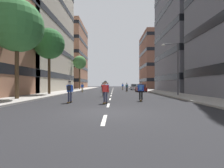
# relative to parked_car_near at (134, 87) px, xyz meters

# --- Properties ---
(ground_plane) EXTENTS (168.50, 168.50, 0.00)m
(ground_plane) POSITION_rel_parked_car_near_xyz_m (-5.63, -8.10, -0.70)
(ground_plane) COLOR black
(sidewalk_left) EXTENTS (3.87, 77.23, 0.14)m
(sidewalk_left) POSITION_rel_parked_car_near_xyz_m (-14.40, -4.59, -0.63)
(sidewalk_left) COLOR #9E9991
(sidewalk_left) RESTS_ON ground_plane
(sidewalk_right) EXTENTS (3.87, 77.23, 0.14)m
(sidewalk_right) POSITION_rel_parked_car_near_xyz_m (3.14, -4.59, -0.63)
(sidewalk_right) COLOR #9E9991
(sidewalk_right) RESTS_ON ground_plane
(lane_markings) EXTENTS (0.16, 67.20, 0.01)m
(lane_markings) POSITION_rel_parked_car_near_xyz_m (-5.63, -5.69, -0.70)
(lane_markings) COLOR silver
(lane_markings) RESTS_ON ground_plane
(building_left_mid) EXTENTS (12.27, 23.06, 26.32)m
(building_left_mid) POSITION_rel_parked_car_near_xyz_m (-22.41, -9.70, 12.55)
(building_left_mid) COLOR #BCB29E
(building_left_mid) RESTS_ON ground_plane
(building_left_far) EXTENTS (12.27, 18.06, 23.01)m
(building_left_far) POSITION_rel_parked_car_near_xyz_m (-22.41, 17.73, 10.89)
(building_left_far) COLOR #9E6B51
(building_left_far) RESTS_ON ground_plane
(building_right_mid) EXTENTS (12.27, 16.93, 23.16)m
(building_right_mid) POSITION_rel_parked_car_near_xyz_m (11.15, -9.70, 10.97)
(building_right_mid) COLOR slate
(building_right_mid) RESTS_ON ground_plane
(building_right_far) EXTENTS (12.27, 16.74, 19.54)m
(building_right_far) POSITION_rel_parked_car_near_xyz_m (11.15, 17.73, 9.16)
(building_right_far) COLOR brown
(building_right_far) RESTS_ON ground_plane
(parked_car_near) EXTENTS (1.82, 4.40, 1.52)m
(parked_car_near) POSITION_rel_parked_car_near_xyz_m (0.00, 0.00, 0.00)
(parked_car_near) COLOR silver
(parked_car_near) RESTS_ON ground_plane
(parked_car_mid) EXTENTS (1.82, 4.40, 1.52)m
(parked_car_mid) POSITION_rel_parked_car_near_xyz_m (0.00, -11.39, 0.00)
(parked_car_mid) COLOR maroon
(parked_car_mid) RESTS_ON ground_plane
(street_tree_near) EXTENTS (3.47, 3.47, 8.87)m
(street_tree_near) POSITION_rel_parked_car_near_xyz_m (-14.40, 0.37, 6.50)
(street_tree_near) COLOR #4C3823
(street_tree_near) RESTS_ON sidewalk_left
(street_tree_mid) EXTENTS (4.91, 4.91, 9.33)m
(street_tree_mid) POSITION_rel_parked_car_near_xyz_m (-14.40, -29.28, 6.30)
(street_tree_mid) COLOR #4C3823
(street_tree_mid) RESTS_ON sidewalk_left
(street_tree_far) EXTENTS (4.29, 4.29, 9.21)m
(street_tree_far) POSITION_rel_parked_car_near_xyz_m (-14.40, -21.18, 6.47)
(street_tree_far) COLOR #4C3823
(street_tree_far) RESTS_ON sidewalk_left
(streetlamp_right) EXTENTS (2.13, 0.30, 6.50)m
(streetlamp_right) POSITION_rel_parked_car_near_xyz_m (2.38, -23.73, 3.44)
(streetlamp_right) COLOR #3F3F44
(streetlamp_right) RESTS_ON sidewalk_right
(skater_0) EXTENTS (0.57, 0.92, 1.78)m
(skater_0) POSITION_rel_parked_car_near_xyz_m (-11.34, -12.37, 0.29)
(skater_0) COLOR brown
(skater_0) RESTS_ON ground_plane
(skater_1) EXTENTS (0.57, 0.92, 1.78)m
(skater_1) POSITION_rel_parked_car_near_xyz_m (-2.91, 2.02, 0.29)
(skater_1) COLOR brown
(skater_1) RESTS_ON ground_plane
(skater_2) EXTENTS (0.55, 0.92, 1.78)m
(skater_2) POSITION_rel_parked_car_near_xyz_m (-2.67, -10.48, 0.32)
(skater_2) COLOR brown
(skater_2) RESTS_ON ground_plane
(skater_3) EXTENTS (0.56, 0.92, 1.78)m
(skater_3) POSITION_rel_parked_car_near_xyz_m (-2.84, -30.07, 0.32)
(skater_3) COLOR brown
(skater_3) RESTS_ON ground_plane
(skater_4) EXTENTS (0.55, 0.91, 1.78)m
(skater_4) POSITION_rel_parked_car_near_xyz_m (-8.80, -31.62, 0.32)
(skater_4) COLOR brown
(skater_4) RESTS_ON ground_plane
(skater_5) EXTENTS (0.56, 0.92, 1.78)m
(skater_5) POSITION_rel_parked_car_near_xyz_m (-7.47, -12.54, 0.32)
(skater_5) COLOR brown
(skater_5) RESTS_ON ground_plane
(skater_6) EXTENTS (0.54, 0.90, 1.78)m
(skater_6) POSITION_rel_parked_car_near_xyz_m (-6.48, -24.49, 0.29)
(skater_6) COLOR brown
(skater_6) RESTS_ON ground_plane
(skater_7) EXTENTS (0.54, 0.91, 1.78)m
(skater_7) POSITION_rel_parked_car_near_xyz_m (-6.27, -18.10, 0.29)
(skater_7) COLOR brown
(skater_7) RESTS_ON ground_plane
(skater_8) EXTENTS (0.57, 0.92, 1.78)m
(skater_8) POSITION_rel_parked_car_near_xyz_m (-5.90, -32.05, 0.29)
(skater_8) COLOR brown
(skater_8) RESTS_ON ground_plane
(skater_9) EXTENTS (0.55, 0.92, 1.78)m
(skater_9) POSITION_rel_parked_car_near_xyz_m (-7.86, 1.39, 0.32)
(skater_9) COLOR brown
(skater_9) RESTS_ON ground_plane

